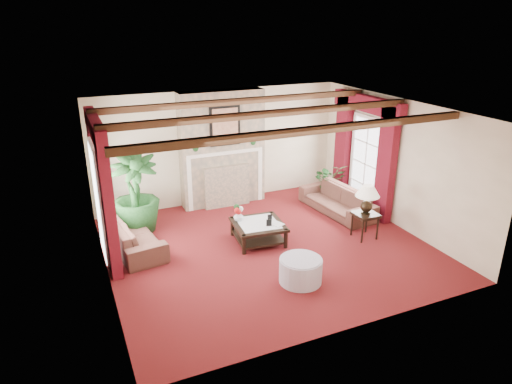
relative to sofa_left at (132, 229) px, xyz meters
name	(u,v)px	position (x,y,z in m)	size (l,w,h in m)	color
floor	(268,247)	(2.42, -1.07, -0.39)	(6.00, 6.00, 0.00)	#4E0D11
ceiling	(269,110)	(2.42, -1.07, 2.31)	(6.00, 6.00, 0.00)	white
back_wall	(220,147)	(2.42, 1.68, 0.96)	(6.00, 0.02, 2.70)	beige
left_wall	(100,208)	(-0.58, -1.07, 0.96)	(0.02, 5.50, 2.70)	beige
right_wall	(397,163)	(5.42, -1.07, 0.96)	(0.02, 5.50, 2.70)	beige
ceiling_beams	(269,114)	(2.42, -1.07, 2.25)	(6.00, 3.00, 0.12)	#371F11
fireplace	(221,90)	(2.42, 1.48, 2.31)	(2.00, 0.52, 2.70)	tan
french_door_left	(91,146)	(-0.55, -0.07, 1.74)	(0.10, 1.10, 2.16)	white
french_door_right	(370,118)	(5.39, -0.07, 1.74)	(0.10, 1.10, 2.16)	white
curtains_left	(94,122)	(-0.44, -0.07, 2.16)	(0.20, 2.40, 2.55)	#500A18
curtains_right	(368,99)	(5.28, -0.07, 2.16)	(0.20, 2.40, 2.55)	#500A18
sofa_left	(132,229)	(0.00, 0.00, 0.00)	(0.84, 2.03, 0.77)	#3C1020
sofa_right	(337,196)	(4.61, -0.11, 0.00)	(0.78, 2.02, 0.77)	#3C1020
potted_palm	(137,210)	(0.22, 0.68, 0.10)	(1.10, 1.79, 0.96)	black
small_plant	(329,184)	(4.91, 0.71, -0.03)	(0.93, 1.01, 0.71)	black
coffee_table	(258,232)	(2.35, -0.76, -0.19)	(0.97, 0.97, 0.40)	black
side_table	(365,225)	(4.40, -1.46, -0.12)	(0.46, 0.46, 0.54)	black
ottoman	(301,270)	(2.40, -2.41, -0.17)	(0.73, 0.73, 0.43)	#AFA5BB
table_lamp	(367,199)	(4.40, -1.46, 0.46)	(0.48, 0.48, 0.61)	black
flower_vase	(238,216)	(2.03, -0.48, 0.11)	(0.22, 0.22, 0.19)	silver
book	(273,220)	(2.56, -0.99, 0.15)	(0.20, 0.09, 0.28)	black
photo_frame_a	(269,223)	(2.48, -0.97, 0.08)	(0.11, 0.02, 0.14)	black
photo_frame_b	(270,217)	(2.62, -0.71, 0.07)	(0.09, 0.02, 0.12)	black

